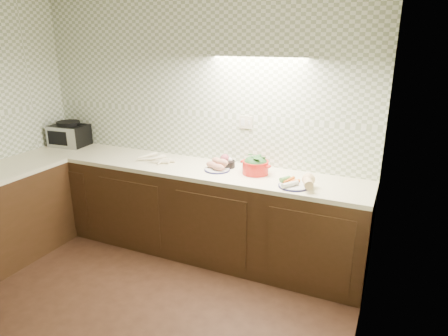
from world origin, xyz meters
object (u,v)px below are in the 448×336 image
at_px(toaster_oven, 69,134).
at_px(dutch_oven, 255,165).
at_px(onion_bowl, 226,162).
at_px(parsnip_pile, 160,159).
at_px(sweet_potato_plate, 218,166).
at_px(veg_plate, 300,182).

height_order(toaster_oven, dutch_oven, toaster_oven).
distance_m(toaster_oven, onion_bowl, 1.98).
bearing_deg(toaster_oven, onion_bowl, -5.09).
bearing_deg(dutch_oven, onion_bowl, -179.22).
bearing_deg(onion_bowl, toaster_oven, -179.78).
relative_size(onion_bowl, dutch_oven, 0.54).
bearing_deg(dutch_oven, parsnip_pile, -164.53).
relative_size(sweet_potato_plate, onion_bowl, 1.51).
bearing_deg(dutch_oven, toaster_oven, -168.64).
bearing_deg(parsnip_pile, onion_bowl, 9.55).
distance_m(sweet_potato_plate, veg_plate, 0.83).
bearing_deg(sweet_potato_plate, parsnip_pile, 179.42).
height_order(sweet_potato_plate, onion_bowl, onion_bowl).
distance_m(parsnip_pile, onion_bowl, 0.69).
bearing_deg(parsnip_pile, dutch_oven, 2.56).
height_order(toaster_oven, parsnip_pile, toaster_oven).
height_order(parsnip_pile, sweet_potato_plate, sweet_potato_plate).
bearing_deg(dutch_oven, veg_plate, -6.82).
xyz_separation_m(sweet_potato_plate, veg_plate, (0.82, -0.11, 0.00)).
xyz_separation_m(onion_bowl, dutch_oven, (0.33, -0.07, 0.03)).
distance_m(toaster_oven, dutch_oven, 2.30).
distance_m(onion_bowl, dutch_oven, 0.33).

